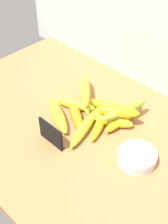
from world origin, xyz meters
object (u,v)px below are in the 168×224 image
at_px(banana_6, 84,128).
at_px(banana_7, 85,99).
at_px(chalkboard_sign, 51,135).
at_px(banana_5, 76,105).
at_px(banana_8, 124,117).
at_px(banana_2, 101,122).
at_px(banana_3, 75,114).
at_px(banana_0, 111,120).
at_px(banana_1, 58,115).
at_px(banana_11, 85,90).
at_px(banana_10, 124,110).
at_px(banana_4, 105,105).
at_px(banana_9, 118,111).
at_px(fruit_bowl, 137,157).

xyz_separation_m(banana_6, banana_7, (-0.11, 0.12, -0.00)).
relative_size(chalkboard_sign, banana_5, 0.72).
bearing_deg(banana_5, banana_7, 94.80).
distance_m(banana_5, banana_8, 0.19).
distance_m(banana_2, banana_3, 0.10).
height_order(banana_0, banana_7, banana_0).
relative_size(banana_1, banana_7, 1.03).
bearing_deg(banana_7, banana_0, -9.21).
bearing_deg(banana_6, banana_3, 157.37).
distance_m(banana_7, banana_11, 0.04).
bearing_deg(banana_10, banana_7, -175.21).
relative_size(banana_3, banana_8, 0.87).
height_order(banana_1, banana_8, same).
bearing_deg(banana_4, banana_11, -168.76).
distance_m(banana_9, banana_10, 0.03).
height_order(banana_4, banana_6, banana_6).
relative_size(banana_10, banana_11, 1.00).
xyz_separation_m(banana_5, banana_6, (0.11, -0.07, -0.00)).
bearing_deg(banana_5, banana_10, 21.18).
bearing_deg(banana_8, banana_4, 177.74).
xyz_separation_m(chalkboard_sign, banana_9, (0.10, 0.22, 0.03)).
distance_m(banana_2, banana_7, 0.15).
height_order(banana_2, banana_3, banana_3).
xyz_separation_m(banana_2, banana_6, (-0.02, -0.07, 0.00)).
height_order(chalkboard_sign, banana_9, same).
bearing_deg(banana_2, chalkboard_sign, -109.33).
distance_m(banana_6, banana_10, 0.16).
height_order(fruit_bowl, banana_7, fruit_bowl).
distance_m(banana_0, banana_7, 0.16).
bearing_deg(banana_10, banana_5, -158.82).
distance_m(banana_7, banana_10, 0.19).
bearing_deg(banana_7, banana_1, -88.94).
relative_size(banana_4, banana_6, 0.89).
distance_m(banana_8, banana_11, 0.19).
distance_m(chalkboard_sign, banana_5, 0.20).
xyz_separation_m(chalkboard_sign, fruit_bowl, (0.26, 0.14, -0.02)).
bearing_deg(banana_8, chalkboard_sign, -112.52).
xyz_separation_m(banana_1, banana_9, (0.17, 0.13, 0.04)).
height_order(chalkboard_sign, banana_2, chalkboard_sign).
xyz_separation_m(fruit_bowl, banana_4, (-0.25, 0.12, -0.00)).
relative_size(chalkboard_sign, banana_9, 0.71).
height_order(banana_7, banana_8, banana_8).
bearing_deg(banana_1, banana_5, 88.82).
bearing_deg(banana_0, banana_3, -151.41).
bearing_deg(banana_9, fruit_bowl, -28.72).
height_order(chalkboard_sign, banana_1, chalkboard_sign).
bearing_deg(banana_5, banana_0, 10.15).
bearing_deg(banana_11, chalkboard_sign, -72.27).
relative_size(chalkboard_sign, banana_7, 0.58).
relative_size(banana_5, banana_9, 0.98).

